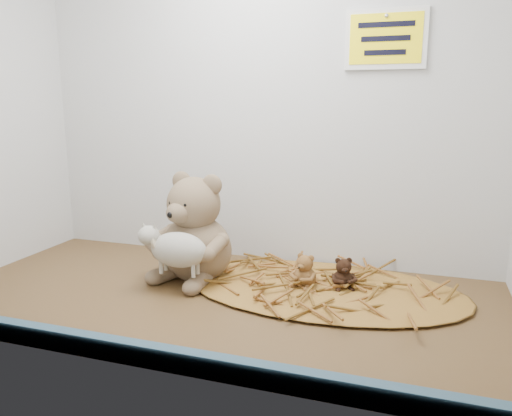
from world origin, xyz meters
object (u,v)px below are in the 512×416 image
(toy_lamb, at_px, (179,250))
(mini_teddy_brown, at_px, (343,272))
(mini_teddy_tan, at_px, (305,269))
(main_teddy, at_px, (196,227))

(toy_lamb, distance_m, mini_teddy_brown, 0.36)
(toy_lamb, xyz_separation_m, mini_teddy_tan, (0.26, 0.09, -0.05))
(mini_teddy_tan, height_order, mini_teddy_brown, mini_teddy_tan)
(toy_lamb, relative_size, mini_teddy_brown, 2.43)
(main_teddy, bearing_deg, mini_teddy_tan, 15.92)
(toy_lamb, relative_size, mini_teddy_tan, 2.25)
(mini_teddy_brown, bearing_deg, mini_teddy_tan, 169.33)
(toy_lamb, distance_m, mini_teddy_tan, 0.28)
(mini_teddy_tan, bearing_deg, mini_teddy_brown, 29.45)
(toy_lamb, xyz_separation_m, mini_teddy_brown, (0.34, 0.11, -0.05))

